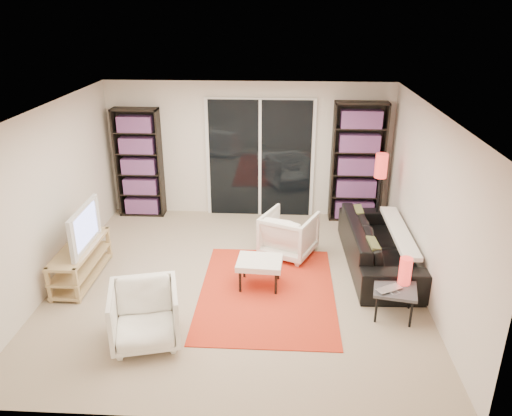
% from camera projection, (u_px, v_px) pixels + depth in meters
% --- Properties ---
extents(floor, '(5.00, 5.00, 0.00)m').
position_uv_depth(floor, '(237.00, 282.00, 6.98)').
color(floor, tan).
rests_on(floor, ground).
extents(wall_back, '(5.00, 0.02, 2.40)m').
position_uv_depth(wall_back, '(249.00, 150.00, 8.83)').
color(wall_back, silver).
rests_on(wall_back, ground).
extents(wall_front, '(5.00, 0.02, 2.40)m').
position_uv_depth(wall_front, '(208.00, 311.00, 4.22)').
color(wall_front, silver).
rests_on(wall_front, ground).
extents(wall_left, '(0.02, 5.00, 2.40)m').
position_uv_depth(wall_left, '(49.00, 198.00, 6.65)').
color(wall_left, silver).
rests_on(wall_left, ground).
extents(wall_right, '(0.02, 5.00, 2.40)m').
position_uv_depth(wall_right, '(430.00, 206.00, 6.39)').
color(wall_right, silver).
rests_on(wall_right, ground).
extents(ceiling, '(5.00, 5.00, 0.02)m').
position_uv_depth(ceiling, '(234.00, 111.00, 6.07)').
color(ceiling, white).
rests_on(ceiling, wall_back).
extents(sliding_door, '(1.92, 0.08, 2.16)m').
position_uv_depth(sliding_door, '(260.00, 159.00, 8.84)').
color(sliding_door, white).
rests_on(sliding_door, ground).
extents(bookshelf_left, '(0.80, 0.30, 1.95)m').
position_uv_depth(bookshelf_left, '(139.00, 163.00, 8.86)').
color(bookshelf_left, black).
rests_on(bookshelf_left, ground).
extents(bookshelf_right, '(0.90, 0.30, 2.10)m').
position_uv_depth(bookshelf_right, '(358.00, 163.00, 8.64)').
color(bookshelf_right, black).
rests_on(bookshelf_right, ground).
extents(tv_stand, '(0.42, 1.33, 0.50)m').
position_uv_depth(tv_stand, '(81.00, 262.00, 6.97)').
color(tv_stand, tan).
rests_on(tv_stand, floor).
extents(tv, '(0.15, 1.03, 0.59)m').
position_uv_depth(tv, '(77.00, 227.00, 6.77)').
color(tv, black).
rests_on(tv, tv_stand).
extents(rug, '(1.80, 2.43, 0.01)m').
position_uv_depth(rug, '(267.00, 292.00, 6.72)').
color(rug, red).
rests_on(rug, floor).
extents(sofa, '(0.95, 2.29, 0.66)m').
position_uv_depth(sofa, '(379.00, 245.00, 7.30)').
color(sofa, black).
rests_on(sofa, floor).
extents(armchair_back, '(0.97, 0.98, 0.68)m').
position_uv_depth(armchair_back, '(289.00, 234.00, 7.62)').
color(armchair_back, white).
rests_on(armchair_back, floor).
extents(armchair_front, '(0.92, 0.93, 0.70)m').
position_uv_depth(armchair_front, '(145.00, 315.00, 5.63)').
color(armchair_front, white).
rests_on(armchair_front, floor).
extents(ottoman, '(0.63, 0.53, 0.40)m').
position_uv_depth(ottoman, '(260.00, 263.00, 6.75)').
color(ottoman, white).
rests_on(ottoman, floor).
extents(side_table, '(0.60, 0.60, 0.40)m').
position_uv_depth(side_table, '(395.00, 290.00, 6.10)').
color(side_table, '#414146').
rests_on(side_table, floor).
extents(laptop, '(0.39, 0.35, 0.03)m').
position_uv_depth(laptop, '(392.00, 291.00, 5.99)').
color(laptop, silver).
rests_on(laptop, side_table).
extents(table_lamp, '(0.15, 0.15, 0.35)m').
position_uv_depth(table_lamp, '(405.00, 271.00, 6.11)').
color(table_lamp, red).
rests_on(table_lamp, side_table).
extents(floor_lamp, '(0.22, 0.22, 1.44)m').
position_uv_depth(floor_lamp, '(380.00, 174.00, 7.90)').
color(floor_lamp, black).
rests_on(floor_lamp, floor).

